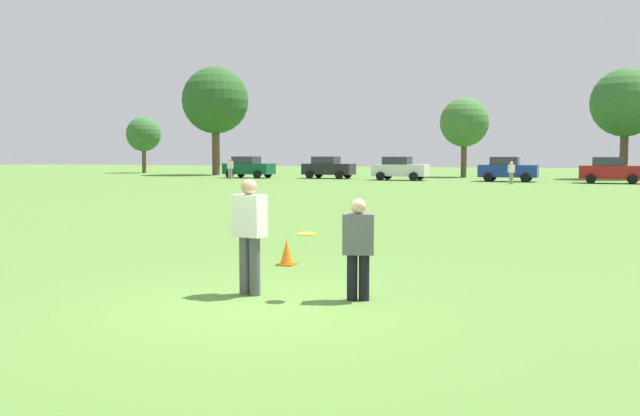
# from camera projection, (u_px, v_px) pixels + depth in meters

# --- Properties ---
(ground_plane) EXTENTS (190.86, 190.86, 0.00)m
(ground_plane) POSITION_uv_depth(u_px,v_px,m) (261.00, 305.00, 9.39)
(ground_plane) COLOR #517A33
(player_thrower) EXTENTS (0.51, 0.35, 1.70)m
(player_thrower) POSITION_uv_depth(u_px,v_px,m) (249.00, 230.00, 10.02)
(player_thrower) COLOR #4C4C51
(player_thrower) RESTS_ON ground
(player_defender) EXTENTS (0.49, 0.36, 1.44)m
(player_defender) POSITION_uv_depth(u_px,v_px,m) (358.00, 244.00, 9.65)
(player_defender) COLOR black
(player_defender) RESTS_ON ground
(frisbee) EXTENTS (0.27, 0.27, 0.03)m
(frisbee) POSITION_uv_depth(u_px,v_px,m) (307.00, 234.00, 9.67)
(frisbee) COLOR yellow
(traffic_cone) EXTENTS (0.32, 0.32, 0.48)m
(traffic_cone) POSITION_uv_depth(u_px,v_px,m) (287.00, 253.00, 12.76)
(traffic_cone) COLOR #D8590C
(traffic_cone) RESTS_ON ground
(parked_car_near_left) EXTENTS (4.22, 2.26, 1.82)m
(parked_car_near_left) POSITION_uv_depth(u_px,v_px,m) (248.00, 167.00, 58.17)
(parked_car_near_left) COLOR #0C4C2D
(parked_car_near_left) RESTS_ON ground
(parked_car_mid_left) EXTENTS (4.22, 2.26, 1.82)m
(parked_car_mid_left) POSITION_uv_depth(u_px,v_px,m) (328.00, 167.00, 56.89)
(parked_car_mid_left) COLOR black
(parked_car_mid_left) RESTS_ON ground
(parked_car_center) EXTENTS (4.22, 2.26, 1.82)m
(parked_car_center) POSITION_uv_depth(u_px,v_px,m) (400.00, 168.00, 53.16)
(parked_car_center) COLOR silver
(parked_car_center) RESTS_ON ground
(parked_car_mid_right) EXTENTS (4.22, 2.26, 1.82)m
(parked_car_mid_right) POSITION_uv_depth(u_px,v_px,m) (508.00, 169.00, 50.58)
(parked_car_mid_right) COLOR navy
(parked_car_mid_right) RESTS_ON ground
(parked_car_near_right) EXTENTS (4.22, 2.26, 1.82)m
(parked_car_near_right) POSITION_uv_depth(u_px,v_px,m) (611.00, 170.00, 47.49)
(parked_car_near_right) COLOR maroon
(parked_car_near_right) RESTS_ON ground
(bystander_sideline_watcher) EXTENTS (0.52, 0.41, 1.68)m
(bystander_sideline_watcher) POSITION_uv_depth(u_px,v_px,m) (230.00, 167.00, 55.65)
(bystander_sideline_watcher) COLOR gray
(bystander_sideline_watcher) RESTS_ON ground
(bystander_far_jogger) EXTENTS (0.45, 0.48, 1.53)m
(bystander_far_jogger) POSITION_uv_depth(u_px,v_px,m) (511.00, 171.00, 46.57)
(bystander_far_jogger) COLOR gray
(bystander_far_jogger) RESTS_ON ground
(tree_west_oak) EXTENTS (3.67, 3.67, 5.96)m
(tree_west_oak) POSITION_uv_depth(u_px,v_px,m) (144.00, 134.00, 73.17)
(tree_west_oak) COLOR brown
(tree_west_oak) RESTS_ON ground
(tree_west_maple) EXTENTS (6.37, 6.37, 10.34)m
(tree_west_maple) POSITION_uv_depth(u_px,v_px,m) (215.00, 101.00, 65.95)
(tree_west_maple) COLOR brown
(tree_west_maple) RESTS_ON ground
(tree_center_elm) EXTENTS (4.25, 4.25, 6.91)m
(tree_center_elm) POSITION_uv_depth(u_px,v_px,m) (464.00, 123.00, 59.94)
(tree_center_elm) COLOR brown
(tree_center_elm) RESTS_ON ground
(tree_east_birch) EXTENTS (5.47, 5.47, 8.88)m
(tree_east_birch) POSITION_uv_depth(u_px,v_px,m) (626.00, 103.00, 55.06)
(tree_east_birch) COLOR brown
(tree_east_birch) RESTS_ON ground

